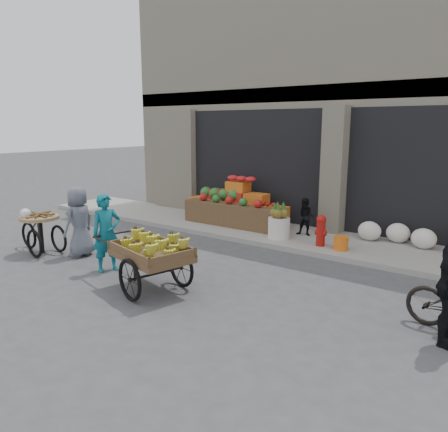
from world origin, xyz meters
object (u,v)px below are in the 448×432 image
Objects in this scene: tricycle_cart at (40,228)px; vendor_grey at (79,222)px; pineapple_bin at (279,228)px; fire_hydrant at (321,229)px; vendor_woman at (107,233)px; banana_cart at (149,249)px; orange_bucket at (341,243)px; seated_person at (306,217)px.

vendor_grey is at bearing 26.12° from tricycle_cart.
pineapple_bin is 0.73× the size of fire_hydrant.
banana_cart is at bearing -77.46° from vendor_woman.
orange_bucket is 4.95m from vendor_woman.
vendor_grey is at bearing -139.17° from seated_person.
seated_person is 5.29m from vendor_grey.
seated_person is at bearing 95.66° from banana_cart.
pineapple_bin is 5.47m from tricycle_cart.
fire_hydrant is at bearing -52.88° from seated_person.
banana_cart is 1.77× the size of tricycle_cart.
pineapple_bin is 4.05m from banana_cart.
pineapple_bin is 0.75m from seated_person.
seated_person is at bearing 132.65° from vendor_grey.
tricycle_cart reaches higher than pineapple_bin.
fire_hydrant is 0.55m from orange_bucket.
vendor_grey reaches higher than tricycle_cart.
fire_hydrant reaches higher than pineapple_bin.
banana_cart is at bearing -107.99° from seated_person.
vendor_grey is at bearing 99.14° from vendor_woman.
tricycle_cart is (-4.25, -4.48, -0.02)m from seated_person.
seated_person is (0.40, 0.60, 0.21)m from pineapple_bin.
fire_hydrant is 0.49× the size of tricycle_cart.
tricycle_cart reaches higher than fire_hydrant.
vendor_grey reaches higher than banana_cart.
orange_bucket is at bearing 78.44° from banana_cart.
tricycle_cart is at bearing -75.39° from vendor_grey.
vendor_woman is at bearing -131.50° from orange_bucket.
fire_hydrant is 4.66m from vendor_woman.
seated_person is at bearing 149.74° from orange_bucket.
vendor_grey is (0.91, 0.38, 0.19)m from tricycle_cart.
tricycle_cart is at bearing -142.25° from fire_hydrant.
vendor_woman is 1.06× the size of tricycle_cart.
fire_hydrant is 2.22× the size of orange_bucket.
pineapple_bin is at bearing 48.57° from tricycle_cart.
vendor_grey is (-4.54, -3.40, 0.49)m from orange_bucket.
pineapple_bin reaches higher than orange_bucket.
tricycle_cart is 1.00m from vendor_grey.
banana_cart is (-1.35, -3.98, 0.22)m from fire_hydrant.
tricycle_cart is (-3.60, 0.15, -0.16)m from banana_cart.
orange_bucket is 5.69m from vendor_grey.
banana_cart reaches higher than fire_hydrant.
vendor_grey reaches higher than fire_hydrant.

